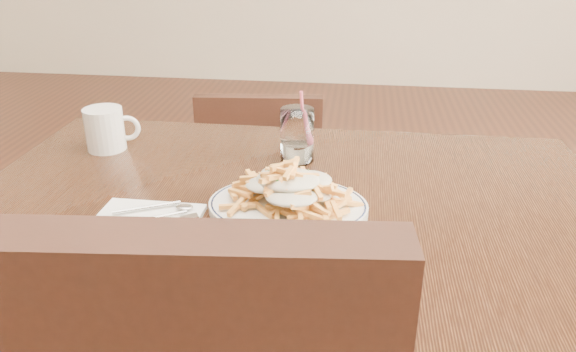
# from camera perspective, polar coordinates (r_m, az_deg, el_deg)

# --- Properties ---
(table) EXTENTS (1.20, 0.80, 0.75)m
(table) POSITION_cam_1_polar(r_m,az_deg,el_deg) (1.07, -0.16, -6.47)
(table) COLOR black
(table) RESTS_ON ground
(chair_far) EXTENTS (0.39, 0.39, 0.77)m
(chair_far) POSITION_cam_1_polar(r_m,az_deg,el_deg) (1.77, -2.58, -1.53)
(chair_far) COLOR black
(chair_far) RESTS_ON ground
(fries_plate) EXTENTS (0.31, 0.28, 0.02)m
(fries_plate) POSITION_cam_1_polar(r_m,az_deg,el_deg) (0.99, 0.00, -3.14)
(fries_plate) COLOR white
(fries_plate) RESTS_ON table
(loaded_fries) EXTENTS (0.22, 0.18, 0.06)m
(loaded_fries) POSITION_cam_1_polar(r_m,az_deg,el_deg) (0.97, 0.00, -0.96)
(loaded_fries) COLOR #EDA548
(loaded_fries) RESTS_ON fries_plate
(napkin) EXTENTS (0.18, 0.12, 0.01)m
(napkin) POSITION_cam_1_polar(r_m,az_deg,el_deg) (1.00, -14.06, -4.23)
(napkin) COLOR white
(napkin) RESTS_ON table
(cutlery) EXTENTS (0.15, 0.13, 0.01)m
(cutlery) POSITION_cam_1_polar(r_m,az_deg,el_deg) (1.00, -14.02, -3.74)
(cutlery) COLOR silver
(cutlery) RESTS_ON napkin
(water_glass) EXTENTS (0.07, 0.07, 0.16)m
(water_glass) POSITION_cam_1_polar(r_m,az_deg,el_deg) (1.19, 0.93, 3.84)
(water_glass) COLOR white
(water_glass) RESTS_ON table
(coffee_mug) EXTENTS (0.12, 0.09, 0.09)m
(coffee_mug) POSITION_cam_1_polar(r_m,az_deg,el_deg) (1.31, -18.00, 4.56)
(coffee_mug) COLOR white
(coffee_mug) RESTS_ON table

